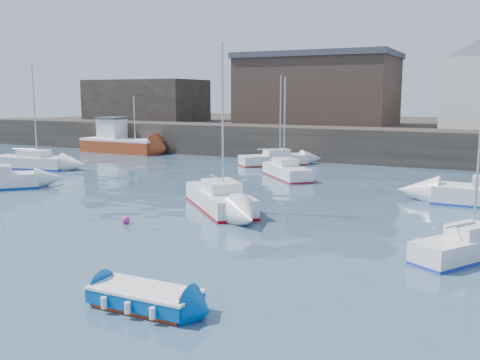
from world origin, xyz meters
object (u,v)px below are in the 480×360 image
at_px(sailboat_b, 220,198).
at_px(sailboat_e, 31,162).
at_px(blue_dinghy, 145,297).
at_px(buoy_far, 195,196).
at_px(buoy_mid, 418,246).
at_px(sailboat_c, 465,246).
at_px(sailboat_h, 274,159).
at_px(sailboat_f, 287,171).
at_px(fishing_boat, 120,141).
at_px(buoy_near, 126,224).

xyz_separation_m(sailboat_b, sailboat_e, (-21.42, 6.94, -0.01)).
distance_m(blue_dinghy, buoy_far, 17.04).
xyz_separation_m(sailboat_b, buoy_mid, (10.54, -2.73, -0.56)).
relative_size(sailboat_c, sailboat_h, 0.80).
bearing_deg(sailboat_f, buoy_far, -104.25).
relative_size(blue_dinghy, sailboat_c, 0.53).
height_order(fishing_boat, sailboat_e, sailboat_e).
distance_m(fishing_boat, buoy_mid, 40.64).
height_order(blue_dinghy, fishing_boat, fishing_boat).
bearing_deg(sailboat_f, sailboat_c, -49.33).
relative_size(sailboat_c, sailboat_f, 0.84).
relative_size(sailboat_f, buoy_mid, 19.13).
bearing_deg(buoy_mid, buoy_near, -170.49).
height_order(sailboat_b, sailboat_f, sailboat_b).
relative_size(sailboat_e, buoy_near, 21.63).
distance_m(fishing_boat, sailboat_f, 23.87).
height_order(sailboat_f, sailboat_h, sailboat_h).
relative_size(fishing_boat, sailboat_b, 1.05).
bearing_deg(sailboat_b, fishing_boat, 138.54).
xyz_separation_m(blue_dinghy, fishing_boat, (-27.48, 33.04, 0.80)).
height_order(blue_dinghy, sailboat_f, sailboat_f).
height_order(sailboat_e, buoy_mid, sailboat_e).
relative_size(sailboat_e, buoy_mid, 22.39).
height_order(sailboat_f, buoy_mid, sailboat_f).
height_order(sailboat_e, buoy_far, sailboat_e).
distance_m(sailboat_b, sailboat_c, 12.86).
distance_m(sailboat_f, sailboat_h, 7.21).
height_order(sailboat_e, buoy_near, sailboat_e).
height_order(sailboat_b, buoy_mid, sailboat_b).
xyz_separation_m(blue_dinghy, buoy_mid, (6.00, 10.04, -0.34)).
bearing_deg(sailboat_b, sailboat_c, -16.51).
height_order(blue_dinghy, buoy_near, blue_dinghy).
xyz_separation_m(sailboat_c, buoy_mid, (-1.79, 0.92, -0.46)).
height_order(sailboat_b, buoy_far, sailboat_b).
bearing_deg(buoy_near, sailboat_b, 64.17).
relative_size(sailboat_c, buoy_near, 15.44).
distance_m(buoy_near, buoy_mid, 13.09).
height_order(fishing_boat, buoy_mid, fishing_boat).
relative_size(blue_dinghy, buoy_near, 8.21).
relative_size(sailboat_b, buoy_mid, 22.65).
height_order(sailboat_b, sailboat_e, sailboat_b).
height_order(sailboat_c, sailboat_e, sailboat_e).
bearing_deg(buoy_far, sailboat_h, 94.90).
distance_m(sailboat_c, buoy_near, 14.75).
bearing_deg(buoy_far, fishing_boat, 138.22).
height_order(sailboat_h, buoy_far, sailboat_h).
height_order(sailboat_e, sailboat_h, sailboat_e).
relative_size(buoy_mid, buoy_far, 1.04).
xyz_separation_m(sailboat_h, buoy_far, (1.31, -15.30, -0.50)).
xyz_separation_m(sailboat_b, sailboat_f, (-0.74, 11.55, -0.05)).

